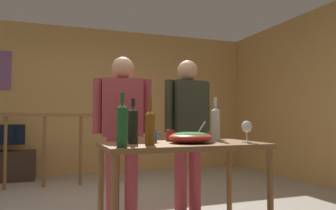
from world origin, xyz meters
The scene contains 16 objects.
back_wall centered at (0.00, 2.86, 1.32)m, with size 6.14×0.10×2.65m, color tan.
side_wall_right centered at (3.07, 0.86, 1.32)m, with size 0.10×4.29×2.65m, color tan.
stair_railing centered at (-0.83, 1.80, 0.68)m, with size 3.12×0.10×1.11m.
tv_console centered at (-1.39, 2.51, 0.23)m, with size 0.90×0.40×0.47m, color #38281E.
flat_screen_tv centered at (-1.39, 2.48, 0.72)m, with size 0.58×0.12×0.42m.
serving_table centered at (0.31, -0.73, 0.70)m, with size 1.32×0.71×0.78m.
salad_bowl centered at (0.36, -0.78, 0.83)m, with size 0.36×0.36×0.18m.
wine_glass centered at (0.82, -0.88, 0.91)m, with size 0.09×0.09×0.18m.
wine_bottle_amber centered at (-0.02, -0.87, 0.92)m, with size 0.07×0.07×0.35m.
wine_bottle_green centered at (-0.25, -0.99, 0.94)m, with size 0.08×0.08×0.38m.
wine_bottle_dark centered at (-0.10, -0.70, 0.93)m, with size 0.08×0.08×0.36m.
wine_bottle_clear centered at (0.70, -0.57, 0.94)m, with size 0.08×0.08×0.39m.
mug_red centered at (0.29, -0.48, 0.83)m, with size 0.11×0.07×0.10m.
mug_blue centered at (0.09, -0.60, 0.84)m, with size 0.11×0.08×0.11m.
person_standing_left centered at (-0.05, -0.02, 0.94)m, with size 0.58×0.27×1.60m.
person_standing_right centered at (0.66, -0.02, 0.94)m, with size 0.54×0.27×1.61m.
Camera 1 is at (-0.71, -3.20, 0.97)m, focal length 34.65 mm.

